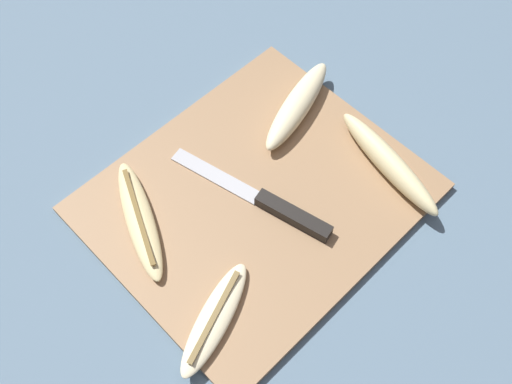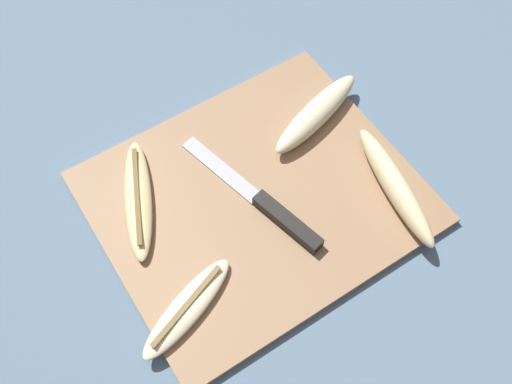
{
  "view_description": "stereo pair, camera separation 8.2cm",
  "coord_description": "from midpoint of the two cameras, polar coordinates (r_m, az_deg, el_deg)",
  "views": [
    {
      "loc": [
        -0.29,
        -0.3,
        0.74
      ],
      "look_at": [
        0.0,
        0.0,
        0.02
      ],
      "focal_mm": 42.0,
      "sensor_mm": 36.0,
      "label": 1
    },
    {
      "loc": [
        -0.22,
        -0.35,
        0.74
      ],
      "look_at": [
        0.0,
        0.0,
        0.02
      ],
      "focal_mm": 42.0,
      "sensor_mm": 36.0,
      "label": 2
    }
  ],
  "objects": [
    {
      "name": "banana_bright_far",
      "position": [
        0.76,
        -3.43,
        -11.24
      ],
      "size": [
        0.16,
        0.09,
        0.02
      ],
      "rotation": [
        0.0,
        0.0,
        1.93
      ],
      "color": "beige",
      "rests_on": "cutting_board"
    },
    {
      "name": "knife",
      "position": [
        0.81,
        4.65,
        -2.1
      ],
      "size": [
        0.08,
        0.25,
        0.02
      ],
      "rotation": [
        0.0,
        0.0,
        0.23
      ],
      "color": "black",
      "rests_on": "cutting_board"
    },
    {
      "name": "cutting_board",
      "position": [
        0.84,
        2.8,
        -0.79
      ],
      "size": [
        0.43,
        0.37,
        0.01
      ],
      "color": "#997551",
      "rests_on": "ground_plane"
    },
    {
      "name": "banana_pale_long",
      "position": [
        0.9,
        8.4,
        7.23
      ],
      "size": [
        0.19,
        0.09,
        0.03
      ],
      "rotation": [
        0.0,
        0.0,
        1.86
      ],
      "color": "beige",
      "rests_on": "cutting_board"
    },
    {
      "name": "banana_mellow_near",
      "position": [
        0.83,
        -8.4,
        -0.87
      ],
      "size": [
        0.11,
        0.19,
        0.02
      ],
      "rotation": [
        0.0,
        0.0,
        2.72
      ],
      "color": "beige",
      "rests_on": "cutting_board"
    },
    {
      "name": "ground_plane",
      "position": [
        0.84,
        2.79,
        -0.99
      ],
      "size": [
        4.0,
        4.0,
        0.0
      ],
      "primitive_type": "plane",
      "color": "slate"
    },
    {
      "name": "banana_soft_right",
      "position": [
        0.85,
        15.85,
        0.35
      ],
      "size": [
        0.07,
        0.2,
        0.04
      ],
      "rotation": [
        0.0,
        0.0,
        2.95
      ],
      "color": "beige",
      "rests_on": "cutting_board"
    }
  ]
}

